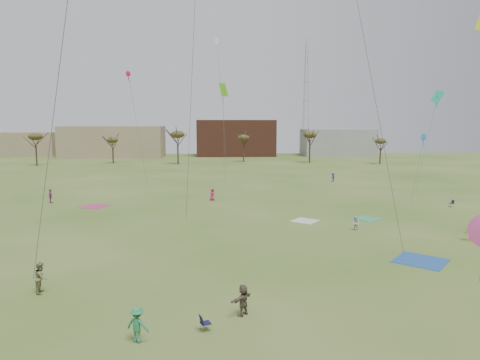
{
  "coord_description": "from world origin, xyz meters",
  "views": [
    {
      "loc": [
        -2.35,
        -26.86,
        10.56
      ],
      "look_at": [
        0.0,
        12.0,
        5.5
      ],
      "focal_mm": 32.07,
      "sensor_mm": 36.0,
      "label": 1
    }
  ],
  "objects": [
    {
      "name": "tree_line",
      "position": [
        -2.85,
        79.12,
        7.09
      ],
      "size": [
        117.44,
        49.32,
        8.91
      ],
      "color": "#3A2B1E",
      "rests_on": "ground"
    },
    {
      "name": "spectator_mid_e",
      "position": [
        11.81,
        14.4,
        0.72
      ],
      "size": [
        0.87,
        0.88,
        1.43
      ],
      "primitive_type": "imported",
      "rotation": [
        0.0,
        0.0,
        5.44
      ],
      "color": "silver",
      "rests_on": "ground"
    },
    {
      "name": "building_tan_west",
      "position": [
        -65.0,
        122.0,
        4.0
      ],
      "size": [
        20.0,
        12.0,
        8.0
      ],
      "primitive_type": "cube",
      "color": "#937F60",
      "rests_on": "ground"
    },
    {
      "name": "blanket_plum",
      "position": [
        -17.97,
        28.82,
        0.0
      ],
      "size": [
        3.87,
        3.87,
        0.03
      ],
      "primitive_type": "cube",
      "rotation": [
        0.0,
        0.0,
        1.26
      ],
      "color": "#AD3566",
      "rests_on": "ground"
    },
    {
      "name": "spectator_mid_d",
      "position": [
        -24.5,
        31.67,
        0.96
      ],
      "size": [
        0.94,
        1.21,
        1.92
      ],
      "primitive_type": "imported",
      "rotation": [
        0.0,
        0.0,
        2.06
      ],
      "color": "#8F3B7F",
      "rests_on": "ground"
    },
    {
      "name": "spectator_fore_b",
      "position": [
        -13.31,
        -0.18,
        0.98
      ],
      "size": [
        0.86,
        1.04,
        1.97
      ],
      "primitive_type": "imported",
      "rotation": [
        0.0,
        0.0,
        1.7
      ],
      "color": "olive",
      "rests_on": "ground"
    },
    {
      "name": "blanket_olive",
      "position": [
        14.81,
        19.54,
        0.0
      ],
      "size": [
        3.78,
        3.78,
        0.03
      ],
      "primitive_type": "cube",
      "rotation": [
        0.0,
        0.0,
        2.28
      ],
      "color": "#379867",
      "rests_on": "ground"
    },
    {
      "name": "kites_aloft",
      "position": [
        -1.72,
        25.55,
        20.75
      ],
      "size": [
        67.03,
        77.56,
        26.75
      ],
      "color": "red",
      "rests_on": "ground"
    },
    {
      "name": "flyer_mid_b",
      "position": [
        20.92,
        9.85,
        0.88
      ],
      "size": [
        1.04,
        1.3,
        1.76
      ],
      "primitive_type": "imported",
      "rotation": [
        0.0,
        0.0,
        5.1
      ],
      "color": "gold",
      "rests_on": "ground"
    },
    {
      "name": "building_tan",
      "position": [
        -35.0,
        115.0,
        5.0
      ],
      "size": [
        32.0,
        14.0,
        10.0
      ],
      "primitive_type": "cube",
      "color": "#937F60",
      "rests_on": "ground"
    },
    {
      "name": "flyer_far_c",
      "position": [
        19.6,
        50.67,
        0.82
      ],
      "size": [
        0.77,
        1.15,
        1.65
      ],
      "primitive_type": "imported",
      "rotation": [
        0.0,
        0.0,
        4.87
      ],
      "color": "navy",
      "rests_on": "ground"
    },
    {
      "name": "building_grey",
      "position": [
        40.0,
        118.0,
        4.5
      ],
      "size": [
        24.0,
        12.0,
        9.0
      ],
      "primitive_type": "cube",
      "color": "gray",
      "rests_on": "ground"
    },
    {
      "name": "blanket_cream",
      "position": [
        7.59,
        18.83,
        0.0
      ],
      "size": [
        3.57,
        3.57,
        0.03
      ],
      "primitive_type": "cube",
      "rotation": [
        0.0,
        0.0,
        0.89
      ],
      "color": "silver",
      "rests_on": "ground"
    },
    {
      "name": "flyer_far_b",
      "position": [
        -2.66,
        32.34,
        0.85
      ],
      "size": [
        0.97,
        0.97,
        1.7
      ],
      "primitive_type": "imported",
      "rotation": [
        0.0,
        0.0,
        0.78
      ],
      "color": "#C22153",
      "rests_on": "ground"
    },
    {
      "name": "flyer_near_center",
      "position": [
        -6.14,
        -6.86,
        0.89
      ],
      "size": [
        1.31,
        1.03,
        1.78
      ],
      "primitive_type": "imported",
      "rotation": [
        0.0,
        0.0,
        2.78
      ],
      "color": "#2A7E51",
      "rests_on": "ground"
    },
    {
      "name": "spectator_fore_c",
      "position": [
        -0.81,
        -4.2,
        0.89
      ],
      "size": [
        1.5,
        1.57,
        1.77
      ],
      "primitive_type": "imported",
      "rotation": [
        0.0,
        0.0,
        3.97
      ],
      "color": "brown",
      "rests_on": "ground"
    },
    {
      "name": "camp_chair_right",
      "position": [
        28.22,
        25.84,
        0.26
      ],
      "size": [
        0.63,
        0.59,
        0.87
      ],
      "rotation": [
        0.0,
        0.0,
        4.9
      ],
      "color": "#151E3C",
      "rests_on": "ground"
    },
    {
      "name": "radio_tower",
      "position": [
        30.0,
        125.0,
        19.21
      ],
      "size": [
        1.51,
        1.72,
        41.0
      ],
      "color": "#9EA3A8",
      "rests_on": "ground"
    },
    {
      "name": "ground",
      "position": [
        0.0,
        0.0,
        0.0
      ],
      "size": [
        260.0,
        260.0,
        0.0
      ],
      "primitive_type": "plane",
      "color": "#39581B",
      "rests_on": "ground"
    },
    {
      "name": "blanket_blue",
      "position": [
        13.66,
        4.49,
        0.0
      ],
      "size": [
        5.05,
        5.05,
        0.03
      ],
      "primitive_type": "cube",
      "rotation": [
        0.0,
        0.0,
        2.41
      ],
      "color": "#225095",
      "rests_on": "ground"
    },
    {
      "name": "building_brick",
      "position": [
        5.0,
        120.0,
        6.0
      ],
      "size": [
        26.0,
        16.0,
        12.0
      ],
      "primitive_type": "cube",
      "color": "brown",
      "rests_on": "ground"
    },
    {
      "name": "camp_chair_center",
      "position": [
        -2.87,
        -5.9,
        0.26
      ],
      "size": [
        0.69,
        0.66,
        0.87
      ],
      "rotation": [
        0.0,
        0.0,
        1.94
      ],
      "color": "#141334",
      "rests_on": "ground"
    }
  ]
}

